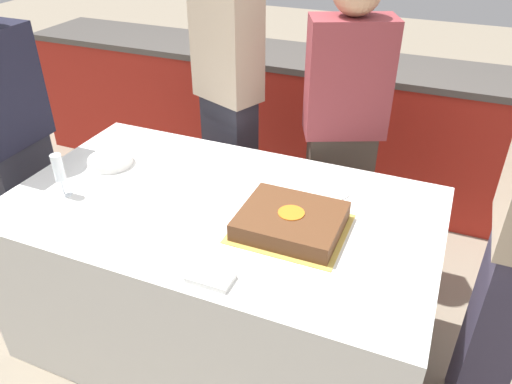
{
  "coord_description": "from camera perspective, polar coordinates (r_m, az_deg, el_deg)",
  "views": [
    {
      "loc": [
        0.79,
        -1.51,
        1.9
      ],
      "look_at": [
        0.16,
        0.0,
        0.87
      ],
      "focal_mm": 35.0,
      "sensor_mm": 36.0,
      "label": 1
    }
  ],
  "objects": [
    {
      "name": "person_standing_back",
      "position": [
        2.68,
        -3.17,
        10.46
      ],
      "size": [
        0.39,
        0.32,
        1.7
      ],
      "rotation": [
        0.0,
        0.0,
        2.75
      ],
      "color": "#282833",
      "rests_on": "ground_plane"
    },
    {
      "name": "ground_plane",
      "position": [
        2.55,
        -3.49,
        -15.93
      ],
      "size": [
        14.0,
        14.0,
        0.0
      ],
      "primitive_type": "plane",
      "color": "gray"
    },
    {
      "name": "cake",
      "position": [
        1.89,
        4.01,
        -3.35
      ],
      "size": [
        0.42,
        0.36,
        0.08
      ],
      "color": "gold",
      "rests_on": "dining_table"
    },
    {
      "name": "side_plate_near_cake",
      "position": [
        2.16,
        8.15,
        0.47
      ],
      "size": [
        0.21,
        0.21,
        0.0
      ],
      "color": "white",
      "rests_on": "dining_table"
    },
    {
      "name": "utensil_pile",
      "position": [
        1.68,
        -5.2,
        -9.72
      ],
      "size": [
        0.15,
        0.09,
        0.02
      ],
      "color": "white",
      "rests_on": "dining_table"
    },
    {
      "name": "plate_stack",
      "position": [
        2.42,
        -16.27,
        3.45
      ],
      "size": [
        0.2,
        0.2,
        0.04
      ],
      "color": "white",
      "rests_on": "dining_table"
    },
    {
      "name": "wine_glass",
      "position": [
        2.2,
        -21.64,
        2.39
      ],
      "size": [
        0.07,
        0.07,
        0.19
      ],
      "color": "white",
      "rests_on": "dining_table"
    },
    {
      "name": "person_cutting_cake",
      "position": [
        2.52,
        9.9,
        6.81
      ],
      "size": [
        0.43,
        0.34,
        1.6
      ],
      "rotation": [
        0.0,
        0.0,
        -2.72
      ],
      "color": "#4C4238",
      "rests_on": "ground_plane"
    },
    {
      "name": "person_seated_left",
      "position": [
        2.65,
        -26.09,
        4.53
      ],
      "size": [
        0.2,
        0.39,
        1.57
      ],
      "rotation": [
        0.0,
        0.0,
        1.57
      ],
      "color": "#282833",
      "rests_on": "ground_plane"
    },
    {
      "name": "dining_table",
      "position": [
        2.28,
        -3.81,
        -9.48
      ],
      "size": [
        1.76,
        1.01,
        0.77
      ],
      "color": "silver",
      "rests_on": "ground_plane"
    },
    {
      "name": "back_counter",
      "position": [
        3.5,
        7.64,
        7.71
      ],
      "size": [
        4.4,
        0.58,
        0.92
      ],
      "color": "#A82319",
      "rests_on": "ground_plane"
    }
  ]
}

